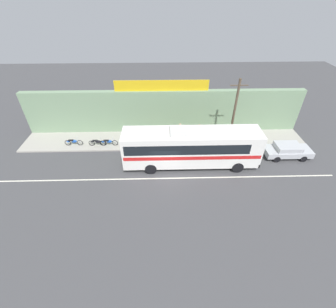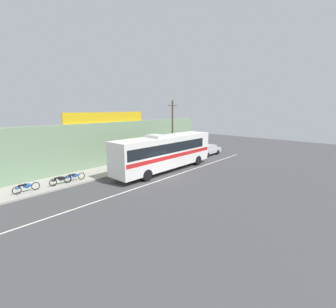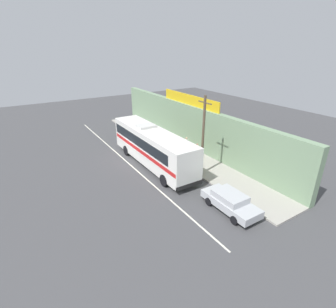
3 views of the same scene
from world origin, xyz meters
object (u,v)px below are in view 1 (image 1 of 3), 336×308
object	(u,v)px
utility_pole	(234,114)
motorcycle_black	(73,142)
parked_car	(287,150)
motorcycle_green	(97,142)
pedestrian_far_left	(180,129)
intercity_bus	(190,146)
motorcycle_orange	(108,142)
pedestrian_far_right	(191,132)
pedestrian_near_shop	(199,130)

from	to	relation	value
utility_pole	motorcycle_black	size ratio (longest dim) A/B	3.77
parked_car	motorcycle_green	xyz separation A→B (m)	(-18.94, 2.17, -0.17)
motorcycle_green	pedestrian_far_left	distance (m)	8.82
intercity_bus	motorcycle_orange	world-z (taller)	intercity_bus
utility_pole	pedestrian_far_right	distance (m)	4.84
intercity_bus	parked_car	distance (m)	9.82
motorcycle_orange	motorcycle_green	bearing A→B (deg)	179.65
parked_car	motorcycle_orange	xyz separation A→B (m)	(-17.78, 2.16, -0.17)
intercity_bus	pedestrian_near_shop	size ratio (longest dim) A/B	7.27
motorcycle_black	pedestrian_far_right	distance (m)	12.36
pedestrian_far_right	pedestrian_near_shop	xyz separation A→B (m)	(0.93, 0.33, 0.04)
motorcycle_orange	pedestrian_far_right	bearing A→B (deg)	6.02
parked_car	pedestrian_far_right	world-z (taller)	pedestrian_far_right
parked_car	pedestrian_far_right	xyz separation A→B (m)	(-9.11, 3.08, 0.34)
pedestrian_near_shop	motorcycle_black	bearing A→B (deg)	-175.23
pedestrian_far_left	motorcycle_green	bearing A→B (deg)	-170.87
intercity_bus	pedestrian_far_right	xyz separation A→B (m)	(0.57, 4.05, -0.99)
intercity_bus	motorcycle_green	xyz separation A→B (m)	(-9.26, 3.14, -1.50)
parked_car	pedestrian_far_right	size ratio (longest dim) A/B	2.75
parked_car	pedestrian_far_right	distance (m)	9.62
motorcycle_black	pedestrian_far_right	size ratio (longest dim) A/B	1.16
motorcycle_black	motorcycle_green	bearing A→B (deg)	-2.91
motorcycle_green	motorcycle_black	distance (m)	2.49
utility_pole	pedestrian_far_left	size ratio (longest dim) A/B	4.17
parked_car	motorcycle_black	bearing A→B (deg)	173.89
intercity_bus	motorcycle_orange	distance (m)	8.82
intercity_bus	parked_car	size ratio (longest dim) A/B	2.75
parked_car	pedestrian_far_left	world-z (taller)	pedestrian_far_left
pedestrian_far_right	intercity_bus	bearing A→B (deg)	-97.98
parked_car	motorcycle_black	world-z (taller)	parked_car
motorcycle_green	pedestrian_near_shop	world-z (taller)	pedestrian_near_shop
motorcycle_green	motorcycle_orange	size ratio (longest dim) A/B	0.98
motorcycle_orange	parked_car	bearing A→B (deg)	-6.93
motorcycle_black	pedestrian_near_shop	world-z (taller)	pedestrian_near_shop
intercity_bus	motorcycle_orange	xyz separation A→B (m)	(-8.10, 3.14, -1.50)
utility_pole	pedestrian_far_left	distance (m)	5.88
motorcycle_orange	pedestrian_far_left	distance (m)	7.68
motorcycle_green	pedestrian_far_right	world-z (taller)	pedestrian_far_right
motorcycle_black	pedestrian_far_left	distance (m)	11.27
parked_car	motorcycle_green	bearing A→B (deg)	173.47
motorcycle_black	motorcycle_orange	world-z (taller)	same
intercity_bus	pedestrian_far_right	distance (m)	4.21
motorcycle_green	pedestrian_near_shop	xyz separation A→B (m)	(10.76, 1.23, 0.55)
motorcycle_black	motorcycle_orange	distance (m)	3.65
motorcycle_green	pedestrian_near_shop	distance (m)	10.85
utility_pole	pedestrian_near_shop	bearing A→B (deg)	149.04
motorcycle_green	pedestrian_far_right	bearing A→B (deg)	5.27
pedestrian_far_left	pedestrian_far_right	xyz separation A→B (m)	(1.14, -0.49, -0.05)
parked_car	pedestrian_near_shop	xyz separation A→B (m)	(-8.18, 3.40, 0.38)
parked_car	pedestrian_far_right	bearing A→B (deg)	161.35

